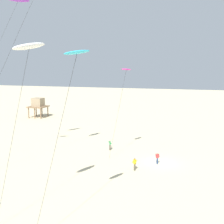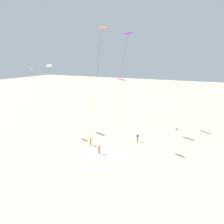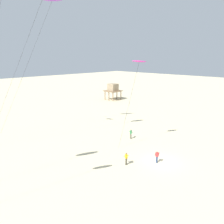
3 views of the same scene
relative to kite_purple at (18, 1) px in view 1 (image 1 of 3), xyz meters
The scene contains 9 objects.
ground_plane 29.62m from the kite_purple, 81.46° to the right, with size 260.00×260.00×0.00m, color beige.
kite_purple is the anchor object (origin of this frame).
kite_magenta 17.63m from the kite_purple, 73.01° to the right, with size 3.10×2.72×13.01m.
kite_cyan 23.63m from the kite_purple, 135.72° to the right, with size 3.94×3.62×14.66m.
kite_white 20.13m from the kite_purple, 143.83° to the right, with size 3.94×3.48×15.46m.
kite_flyer_nearest 27.08m from the kite_purple, 93.30° to the right, with size 0.68×0.69×1.67m.
kite_flyer_middle 28.75m from the kite_purple, 83.28° to the right, with size 0.64×0.65×1.67m.
kite_flyer_furthest 24.87m from the kite_purple, 58.79° to the right, with size 0.66×0.65×1.67m.
stilt_house 38.47m from the kite_purple, 27.59° to the left, with size 4.54×4.39×5.07m.
Camera 1 is at (-38.73, -4.72, 13.33)m, focal length 46.23 mm.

